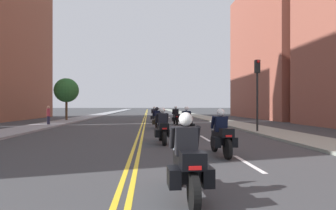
{
  "coord_description": "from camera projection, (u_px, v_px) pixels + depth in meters",
  "views": [
    {
      "loc": [
        0.46,
        0.3,
        1.71
      ],
      "look_at": [
        1.65,
        16.59,
        1.73
      ],
      "focal_mm": 28.78,
      "sensor_mm": 36.0,
      "label": 1
    }
  ],
  "objects": [
    {
      "name": "traffic_light_near",
      "position": [
        257.0,
        82.0,
        16.54
      ],
      "size": [
        0.28,
        0.38,
        4.5
      ],
      "color": "black",
      "rests_on": "ground"
    },
    {
      "name": "motorcycle_6",
      "position": [
        154.0,
        116.0,
        26.76
      ],
      "size": [
        0.76,
        2.17,
        1.6
      ],
      "rotation": [
        0.0,
        0.0,
        0.0
      ],
      "color": "black",
      "rests_on": "ground"
    },
    {
      "name": "motorcycle_4",
      "position": [
        157.0,
        120.0,
        19.73
      ],
      "size": [
        0.78,
        2.21,
        1.58
      ],
      "rotation": [
        0.0,
        0.0,
        0.05
      ],
      "color": "black",
      "rests_on": "ground"
    },
    {
      "name": "sidewalk_right",
      "position": [
        191.0,
        115.0,
        48.13
      ],
      "size": [
        2.64,
        144.0,
        0.12
      ],
      "primitive_type": "cube",
      "color": "gray",
      "rests_on": "ground"
    },
    {
      "name": "motorcycle_1",
      "position": [
        221.0,
        136.0,
        9.09
      ],
      "size": [
        0.78,
        2.12,
        1.6
      ],
      "rotation": [
        0.0,
        0.0,
        0.04
      ],
      "color": "black",
      "rests_on": "ground"
    },
    {
      "name": "building_right_1",
      "position": [
        276.0,
        50.0,
        35.95
      ],
      "size": [
        7.19,
        17.11,
        18.1
      ],
      "color": "#924D3D",
      "rests_on": "ground"
    },
    {
      "name": "lane_dashes_white",
      "position": [
        176.0,
        121.0,
        28.84
      ],
      "size": [
        0.14,
        56.4,
        0.01
      ],
      "color": "silver",
      "rests_on": "ground"
    },
    {
      "name": "motorcycle_2",
      "position": [
        163.0,
        129.0,
        12.05
      ],
      "size": [
        0.78,
        2.23,
        1.62
      ],
      "rotation": [
        0.0,
        0.0,
        0.06
      ],
      "color": "black",
      "rests_on": "ground"
    },
    {
      "name": "motorcycle_3",
      "position": [
        187.0,
        123.0,
        15.95
      ],
      "size": [
        0.77,
        2.13,
        1.64
      ],
      "rotation": [
        0.0,
        0.0,
        0.03
      ],
      "color": "black",
      "rests_on": "ground"
    },
    {
      "name": "motorcycle_0",
      "position": [
        187.0,
        163.0,
        4.9
      ],
      "size": [
        0.78,
        2.11,
        1.58
      ],
      "rotation": [
        0.0,
        0.0,
        0.04
      ],
      "color": "black",
      "rests_on": "ground"
    },
    {
      "name": "ground_plane",
      "position": [
        146.0,
        115.0,
        47.54
      ],
      "size": [
        264.0,
        264.0,
        0.0
      ],
      "primitive_type": "plane",
      "color": "#37383A"
    },
    {
      "name": "pedestrian_1",
      "position": [
        48.0,
        115.0,
        22.42
      ],
      "size": [
        0.35,
        0.5,
        1.67
      ],
      "rotation": [
        0.0,
        0.0,
        2.02
      ],
      "color": "#242439",
      "rests_on": "ground"
    },
    {
      "name": "sidewalk_left",
      "position": [
        100.0,
        115.0,
        46.96
      ],
      "size": [
        2.64,
        144.0,
        0.12
      ],
      "primitive_type": "cube",
      "color": "gray",
      "rests_on": "ground"
    },
    {
      "name": "street_tree_0",
      "position": [
        66.0,
        90.0,
        29.16
      ],
      "size": [
        2.61,
        2.61,
        4.65
      ],
      "color": "#4C3824",
      "rests_on": "ground"
    },
    {
      "name": "centreline_yellow_inner",
      "position": [
        145.0,
        115.0,
        47.53
      ],
      "size": [
        0.12,
        132.0,
        0.01
      ],
      "primitive_type": "cube",
      "color": "yellow",
      "rests_on": "ground"
    },
    {
      "name": "motorcycle_5",
      "position": [
        176.0,
        117.0,
        23.75
      ],
      "size": [
        0.78,
        2.16,
        1.65
      ],
      "rotation": [
        0.0,
        0.0,
        0.06
      ],
      "color": "black",
      "rests_on": "ground"
    },
    {
      "name": "centreline_yellow_outer",
      "position": [
        147.0,
        115.0,
        47.55
      ],
      "size": [
        0.12,
        132.0,
        0.01
      ],
      "primitive_type": "cube",
      "color": "yellow",
      "rests_on": "ground"
    }
  ]
}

